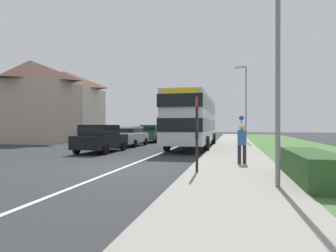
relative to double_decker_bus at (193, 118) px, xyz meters
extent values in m
plane|color=#2D3033|center=(-1.33, -10.47, -2.14)|extent=(120.00, 120.00, 0.00)
cube|color=silver|center=(-1.33, -2.47, -2.14)|extent=(0.14, 60.00, 0.01)
cube|color=gray|center=(2.87, -4.47, -2.08)|extent=(3.20, 68.00, 0.12)
cube|color=#477538|center=(7.17, -4.47, -2.10)|extent=(6.00, 68.00, 0.08)
cube|color=#2D5128|center=(4.97, -12.09, -1.69)|extent=(1.10, 3.76, 0.90)
cube|color=#BCBCC1|center=(0.00, 0.00, -0.82)|extent=(2.50, 10.93, 1.65)
cube|color=#BCBCC1|center=(0.00, 0.00, 0.78)|extent=(2.45, 10.72, 1.55)
cube|color=black|center=(0.00, 0.00, -0.49)|extent=(2.52, 10.99, 0.76)
cube|color=black|center=(0.00, 0.00, 0.86)|extent=(2.52, 10.99, 0.72)
cube|color=gold|center=(0.00, -5.41, 1.28)|extent=(2.00, 0.08, 0.44)
cylinder|color=black|center=(-1.25, 3.39, -1.64)|extent=(0.30, 1.00, 1.00)
cylinder|color=black|center=(1.25, 3.39, -1.64)|extent=(0.30, 1.00, 1.00)
cylinder|color=black|center=(-1.25, -3.01, -1.64)|extent=(0.30, 1.00, 1.00)
cylinder|color=black|center=(1.25, -3.01, -1.64)|extent=(0.30, 1.00, 1.00)
cube|color=black|center=(-4.99, -4.55, -1.47)|extent=(1.81, 4.33, 0.75)
cube|color=black|center=(-4.99, -4.77, -0.78)|extent=(1.59, 2.38, 0.62)
cube|color=black|center=(-4.99, -4.77, -0.81)|extent=(1.63, 2.40, 0.35)
cylinder|color=black|center=(-5.87, -3.21, -1.84)|extent=(0.20, 0.60, 0.60)
cylinder|color=black|center=(-4.10, -3.21, -1.84)|extent=(0.20, 0.60, 0.60)
cylinder|color=black|center=(-5.87, -5.89, -1.84)|extent=(0.20, 0.60, 0.60)
cylinder|color=black|center=(-4.10, -5.89, -1.84)|extent=(0.20, 0.60, 0.60)
cube|color=silver|center=(-5.08, 0.72, -1.50)|extent=(1.76, 4.30, 0.69)
cube|color=silver|center=(-5.08, 0.50, -0.87)|extent=(1.55, 2.36, 0.57)
cube|color=black|center=(-5.08, 0.50, -0.90)|extent=(1.58, 2.39, 0.32)
cylinder|color=black|center=(-5.94, 2.05, -1.84)|extent=(0.20, 0.60, 0.60)
cylinder|color=black|center=(-4.22, 2.05, -1.84)|extent=(0.20, 0.60, 0.60)
cylinder|color=black|center=(-5.94, -0.61, -1.84)|extent=(0.20, 0.60, 0.60)
cylinder|color=black|center=(-4.22, -0.61, -1.84)|extent=(0.20, 0.60, 0.60)
cube|color=#19472D|center=(-4.89, 6.22, -1.47)|extent=(1.71, 4.23, 0.75)
cube|color=#19472D|center=(-4.89, 6.01, -0.78)|extent=(1.50, 2.33, 0.62)
cube|color=black|center=(-4.89, 6.01, -0.81)|extent=(1.54, 2.35, 0.34)
cylinder|color=black|center=(-5.73, 7.53, -1.84)|extent=(0.20, 0.60, 0.60)
cylinder|color=black|center=(-4.06, 7.53, -1.84)|extent=(0.20, 0.60, 0.60)
cylinder|color=black|center=(-5.73, 4.91, -1.84)|extent=(0.20, 0.60, 0.60)
cylinder|color=black|center=(-4.06, 4.91, -1.84)|extent=(0.20, 0.60, 0.60)
cube|color=slate|center=(-4.83, 11.21, -1.48)|extent=(1.82, 4.11, 0.72)
cube|color=slate|center=(-4.83, 11.01, -0.83)|extent=(1.60, 2.26, 0.59)
cube|color=black|center=(-4.83, 11.01, -0.85)|extent=(1.63, 2.29, 0.33)
cylinder|color=black|center=(-5.72, 12.49, -1.84)|extent=(0.20, 0.60, 0.60)
cylinder|color=black|center=(-3.94, 12.49, -1.84)|extent=(0.20, 0.60, 0.60)
cylinder|color=black|center=(-5.72, 9.94, -1.84)|extent=(0.20, 0.60, 0.60)
cylinder|color=black|center=(-3.94, 9.94, -1.84)|extent=(0.20, 0.60, 0.60)
cylinder|color=#23232D|center=(3.07, -8.94, -1.72)|extent=(0.14, 0.14, 0.85)
cylinder|color=#23232D|center=(3.27, -8.94, -1.72)|extent=(0.14, 0.14, 0.85)
cylinder|color=#2D599E|center=(3.17, -8.94, -0.99)|extent=(0.34, 0.34, 0.60)
sphere|color=tan|center=(3.17, -8.94, -0.58)|extent=(0.22, 0.22, 0.22)
cylinder|color=black|center=(1.67, -11.41, -0.84)|extent=(0.09, 0.09, 2.60)
cube|color=red|center=(1.67, -11.41, 0.26)|extent=(0.04, 0.44, 0.32)
cube|color=black|center=(1.67, -11.39, -0.59)|extent=(0.06, 0.52, 0.68)
cylinder|color=slate|center=(3.59, 6.76, -1.09)|extent=(0.08, 0.08, 2.10)
cylinder|color=blue|center=(3.59, 6.76, 0.16)|extent=(0.44, 0.03, 0.44)
cylinder|color=slate|center=(3.91, -13.17, 1.88)|extent=(0.12, 0.12, 8.04)
cylinder|color=slate|center=(3.99, 6.76, 1.40)|extent=(0.12, 0.12, 7.07)
cube|color=slate|center=(3.54, 6.76, 4.88)|extent=(0.90, 0.10, 0.10)
cube|color=silver|center=(3.09, 6.76, 4.81)|extent=(0.36, 0.20, 0.14)
cube|color=tan|center=(-15.99, 3.11, 0.72)|extent=(7.78, 5.48, 5.72)
pyramid|color=#4C3328|center=(-15.99, 3.11, 4.62)|extent=(7.78, 5.48, 2.10)
cube|color=beige|center=(-15.99, 8.69, 0.72)|extent=(7.78, 5.48, 5.72)
pyramid|color=brown|center=(-15.99, 8.69, 4.62)|extent=(7.78, 5.48, 2.10)
camera|label=1|loc=(2.81, -20.82, -0.49)|focal=30.98mm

